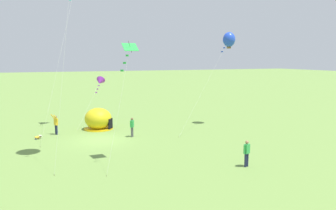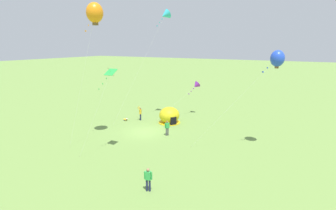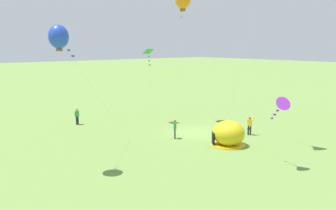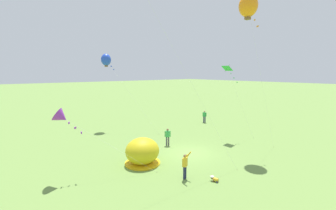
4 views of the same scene
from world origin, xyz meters
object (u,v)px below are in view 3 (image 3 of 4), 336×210
popup_tent (228,134)px  person_strolling (250,124)px  kite_orange (183,0)px  kite_green (148,54)px  kite_purple (281,106)px  kite_blue (59,37)px  toddler_crawling (249,128)px  person_far_back (175,128)px  person_near_tent (77,116)px

popup_tent → person_strolling: (0.84, -3.99, 0.00)m
popup_tent → kite_orange: kite_orange is taller
person_strolling → kite_green: kite_green is taller
person_strolling → kite_purple: 8.83m
popup_tent → kite_blue: kite_blue is taller
popup_tent → person_strolling: bearing=-78.1°
kite_blue → toddler_crawling: bearing=-92.9°
popup_tent → toddler_crawling: popup_tent is taller
toddler_crawling → person_strolling: person_strolling is taller
kite_orange → person_far_back: bearing=133.1°
toddler_crawling → person_strolling: 2.15m
kite_green → popup_tent: bearing=-179.4°
kite_green → kite_blue: bearing=122.4°
popup_tent → person_near_tent: (14.91, 6.68, -0.03)m
person_strolling → person_far_back: person_strolling is taller
kite_purple → kite_blue: 14.96m
popup_tent → kite_blue: size_ratio=0.30×
kite_purple → kite_blue: kite_blue is taller
person_far_back → kite_blue: size_ratio=0.18×
kite_orange → kite_purple: bearing=163.6°
toddler_crawling → person_far_back: bearing=73.6°
person_near_tent → kite_orange: 16.41m
person_near_tent → kite_orange: (-5.72, -9.69, 11.95)m
toddler_crawling → kite_orange: 14.81m
toddler_crawling → kite_purple: size_ratio=0.09×
kite_blue → popup_tent: bearing=-103.2°
person_strolling → kite_orange: (8.34, 0.98, 11.91)m
person_near_tent → toddler_crawling: bearing=-136.4°
kite_orange → kite_green: (1.89, 3.12, -5.55)m
kite_orange → kite_purple: 17.52m
popup_tent → kite_purple: kite_purple is taller
popup_tent → kite_blue: (3.01, 12.79, 7.76)m
popup_tent → kite_green: kite_green is taller
kite_orange → kite_blue: kite_orange is taller
toddler_crawling → person_strolling: (-1.23, 1.56, 0.82)m
person_strolling → popup_tent: bearing=101.9°
toddler_crawling → person_near_tent: person_near_tent is taller
person_far_back → kite_orange: kite_orange is taller
toddler_crawling → person_near_tent: (12.84, 12.23, 0.79)m
toddler_crawling → kite_orange: (7.11, 2.54, 12.73)m
popup_tent → kite_purple: 6.48m
kite_orange → kite_green: kite_orange is taller
toddler_crawling → kite_green: 12.83m
kite_blue → kite_purple: bearing=-126.3°
kite_orange → kite_green: size_ratio=1.73×
person_near_tent → kite_blue: bearing=152.8°
popup_tent → kite_green: (11.07, 0.11, 6.36)m
person_strolling → kite_blue: 18.62m
kite_green → kite_blue: (-8.06, 12.68, 1.39)m
person_strolling → kite_orange: 14.58m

